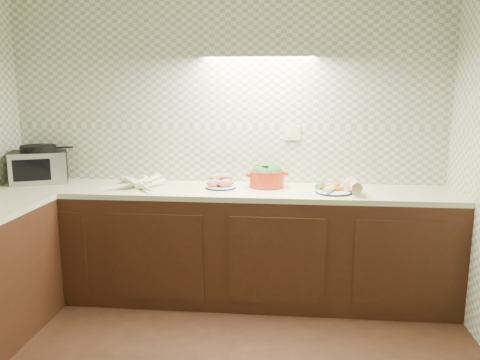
# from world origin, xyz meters

# --- Properties ---
(room) EXTENTS (3.60, 3.60, 2.60)m
(room) POSITION_xyz_m (0.00, 0.00, 1.63)
(room) COLOR black
(room) RESTS_ON ground
(counter) EXTENTS (3.60, 3.60, 0.90)m
(counter) POSITION_xyz_m (-0.68, 0.68, 0.45)
(counter) COLOR black
(counter) RESTS_ON ground
(toaster_oven) EXTENTS (0.53, 0.48, 0.31)m
(toaster_oven) POSITION_xyz_m (-1.55, 1.62, 1.05)
(toaster_oven) COLOR black
(toaster_oven) RESTS_ON counter
(parsnip_pile) EXTENTS (0.48, 0.41, 0.09)m
(parsnip_pile) POSITION_xyz_m (-0.73, 1.44, 0.94)
(parsnip_pile) COLOR beige
(parsnip_pile) RESTS_ON counter
(sweet_potato_plate) EXTENTS (0.24, 0.24, 0.11)m
(sweet_potato_plate) POSITION_xyz_m (-0.01, 1.52, 0.94)
(sweet_potato_plate) COLOR #111B39
(sweet_potato_plate) RESTS_ON counter
(onion_bowl) EXTENTS (0.14, 0.14, 0.11)m
(onion_bowl) POSITION_xyz_m (-0.00, 1.64, 0.94)
(onion_bowl) COLOR black
(onion_bowl) RESTS_ON counter
(dutch_oven) EXTENTS (0.35, 0.35, 0.19)m
(dutch_oven) POSITION_xyz_m (0.35, 1.60, 0.99)
(dutch_oven) COLOR #B73018
(dutch_oven) RESTS_ON counter
(veg_plate) EXTENTS (0.34, 0.27, 0.13)m
(veg_plate) POSITION_xyz_m (0.92, 1.43, 0.95)
(veg_plate) COLOR #111B39
(veg_plate) RESTS_ON counter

